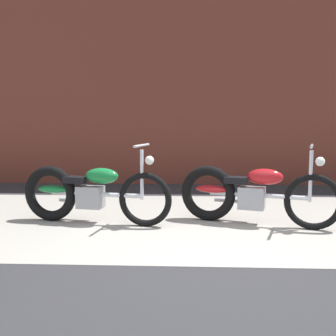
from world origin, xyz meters
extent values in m
plane|color=#2D2D30|center=(0.00, 0.00, 0.00)|extent=(80.00, 80.00, 0.00)
cube|color=#9E998E|center=(0.00, 1.75, 0.00)|extent=(36.00, 3.50, 0.01)
cube|color=brown|center=(0.00, 5.20, 3.16)|extent=(36.00, 0.50, 6.31)
torus|color=black|center=(-0.78, 1.38, 0.34)|extent=(0.68, 0.20, 0.68)
torus|color=black|center=(-2.06, 1.62, 0.36)|extent=(0.74, 0.26, 0.73)
cylinder|color=silver|center=(-1.42, 1.50, 0.38)|extent=(1.22, 0.28, 0.06)
cube|color=#99999E|center=(-1.49, 1.52, 0.34)|extent=(0.36, 0.28, 0.28)
ellipsoid|color=#197A38|center=(-1.34, 1.49, 0.62)|extent=(0.47, 0.27, 0.20)
ellipsoid|color=#197A38|center=(-2.01, 1.61, 0.42)|extent=(0.47, 0.26, 0.10)
cube|color=black|center=(-1.69, 1.55, 0.56)|extent=(0.31, 0.25, 0.08)
cylinder|color=silver|center=(-0.82, 1.39, 0.65)|extent=(0.05, 0.05, 0.62)
cylinder|color=silver|center=(-0.82, 1.39, 1.01)|extent=(0.14, 0.58, 0.03)
sphere|color=white|center=(-0.72, 1.37, 0.83)|extent=(0.11, 0.11, 0.11)
cylinder|color=silver|center=(-1.70, 1.71, 0.26)|extent=(0.55, 0.16, 0.06)
torus|color=black|center=(1.25, 1.31, 0.34)|extent=(0.67, 0.29, 0.68)
torus|color=black|center=(0.02, 1.73, 0.36)|extent=(0.73, 0.36, 0.73)
cylinder|color=silver|center=(0.64, 1.52, 0.38)|extent=(1.19, 0.45, 0.06)
cube|color=#99999E|center=(0.56, 1.55, 0.34)|extent=(0.37, 0.31, 0.28)
ellipsoid|color=red|center=(0.71, 1.49, 0.62)|extent=(0.48, 0.32, 0.20)
ellipsoid|color=red|center=(0.07, 1.71, 0.42)|extent=(0.47, 0.31, 0.10)
cube|color=black|center=(0.37, 1.61, 0.56)|extent=(0.33, 0.28, 0.08)
cylinder|color=silver|center=(1.21, 1.32, 0.65)|extent=(0.06, 0.06, 0.62)
cylinder|color=silver|center=(1.21, 1.32, 1.01)|extent=(0.22, 0.56, 0.03)
sphere|color=white|center=(1.31, 1.29, 0.83)|extent=(0.11, 0.11, 0.11)
cylinder|color=silver|center=(0.38, 1.77, 0.26)|extent=(0.54, 0.23, 0.06)
camera|label=1|loc=(-0.28, -3.33, 1.24)|focal=41.40mm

